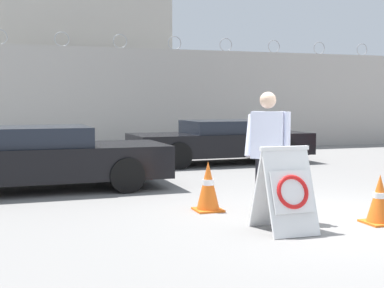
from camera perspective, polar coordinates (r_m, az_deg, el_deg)
name	(u,v)px	position (r m, az deg, el deg)	size (l,w,h in m)	color
ground_plane	(335,220)	(7.75, 14.98, -7.83)	(90.00, 90.00, 0.00)	gray
perimeter_wall	(148,100)	(17.98, -4.70, 4.73)	(36.00, 0.30, 3.84)	#ADA8A0
building_block	(68,73)	(23.40, -13.09, 7.38)	(6.95, 7.87, 5.68)	#B2ADA3
barricade_sign	(286,190)	(6.84, 9.97, -4.81)	(0.67, 0.77, 1.09)	white
security_guard	(267,148)	(7.53, 8.05, -0.43)	(0.57, 0.62, 1.78)	black
traffic_cone_near	(380,199)	(7.64, 19.39, -5.59)	(0.41, 0.41, 0.67)	orange
traffic_cone_mid	(208,186)	(8.05, 1.73, -4.52)	(0.41, 0.41, 0.75)	orange
parked_car_front_coupe	(38,158)	(10.29, -16.13, -1.39)	(4.70, 2.00, 1.18)	black
parked_car_rear_sedan	(222,141)	(14.24, 3.22, 0.33)	(4.82, 2.04, 1.14)	black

